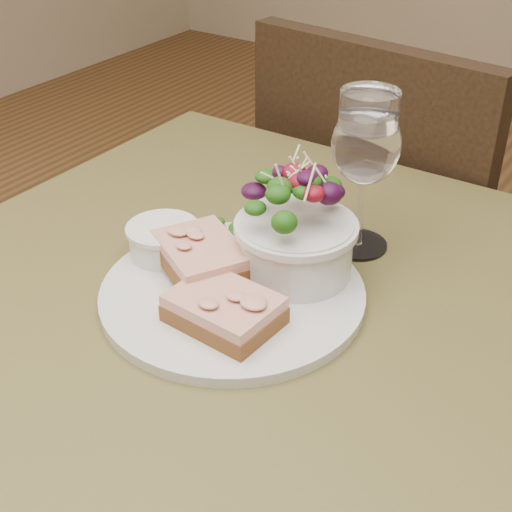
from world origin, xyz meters
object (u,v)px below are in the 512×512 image
Objects in this scene: dinner_plate at (233,293)px; sandwich_back at (202,256)px; cafe_table at (254,380)px; chair_far at (394,323)px; sandwich_front at (224,309)px; ramekin at (163,239)px; salad_bowl at (296,224)px; wine_glass at (366,149)px.

sandwich_back is at bearing 174.52° from dinner_plate.
cafe_table is 2.88× the size of dinner_plate.
chair_far is 0.83m from sandwich_front.
dinner_plate is 0.05m from sandwich_back.
sandwich_back is at bearing -8.05° from ramekin.
cafe_table is 0.89× the size of chair_far.
sandwich_front is 0.84× the size of sandwich_back.
dinner_plate is 2.16× the size of sandwich_back.
cafe_table is 0.18m from salad_bowl.
wine_glass reaches higher than chair_far.
wine_glass is (0.10, 0.16, 0.09)m from sandwich_back.
chair_far is at bearing 103.46° from wine_glass.
cafe_table is at bearing 25.65° from sandwich_back.
chair_far is 11.94× the size of ramekin.
chair_far is (-0.07, 0.62, -0.36)m from cafe_table.
wine_glass is at bearing 69.63° from dinner_plate.
dinner_plate is (-0.03, 0.00, 0.11)m from cafe_table.
wine_glass is at bearing 84.64° from sandwich_front.
wine_glass is (0.16, 0.15, 0.09)m from ramekin.
ramekin is (-0.13, 0.06, 0.00)m from sandwich_front.
chair_far is at bearing 98.61° from salad_bowl.
ramekin reaches higher than cafe_table.
chair_far is at bearing 94.34° from dinner_plate.
sandwich_back reaches higher than cafe_table.
wine_glass is (0.02, 0.10, 0.05)m from salad_bowl.
cafe_table is 0.14m from sandwich_front.
cafe_table is at bearing 104.02° from chair_far.
salad_bowl reaches higher than sandwich_front.
wine_glass reaches higher than cafe_table.
salad_bowl is at bearing 66.22° from sandwich_back.
sandwich_back is 0.11m from salad_bowl.
chair_far reaches higher than ramekin.
dinner_plate is at bearing 178.87° from cafe_table.
ramekin is at bearing 158.04° from sandwich_front.
ramekin is (-0.10, 0.01, 0.03)m from dinner_plate.
salad_bowl reaches higher than sandwich_back.
sandwich_front is at bearing -91.97° from cafe_table.
sandwich_back is (-0.07, 0.05, 0.01)m from sandwich_front.
ramekin is at bearing -137.01° from wine_glass.
ramekin reaches higher than sandwich_front.
salad_bowl is (0.08, -0.56, 0.53)m from chair_far.
dinner_plate is at bearing -110.37° from wine_glass.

